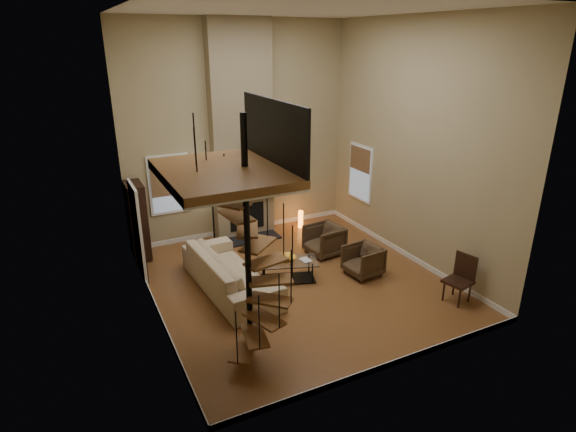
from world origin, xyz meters
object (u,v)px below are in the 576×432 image
accent_lamp (301,219)px  hutch (137,221)px  armchair_near (327,240)px  side_chair (461,277)px  floor_lamp (212,196)px  sofa (229,272)px  armchair_far (365,260)px  coffee_table (287,268)px

accent_lamp → hutch: bearing=179.4°
armchair_near → side_chair: side_chair is taller
armchair_near → floor_lamp: 3.00m
sofa → side_chair: (4.02, -2.52, 0.13)m
armchair_far → coffee_table: armchair_far is taller
hutch → coffee_table: 3.81m
armchair_near → floor_lamp: (-2.42, 1.43, 1.06)m
armchair_near → coffee_table: size_ratio=0.57×
hutch → accent_lamp: 4.43m
armchair_far → accent_lamp: armchair_far is taller
armchair_near → floor_lamp: floor_lamp is taller
armchair_near → accent_lamp: size_ratio=1.71×
sofa → floor_lamp: (0.34, 2.05, 1.02)m
sofa → side_chair: side_chair is taller
sofa → accent_lamp: sofa is taller
accent_lamp → side_chair: 5.01m
armchair_far → coffee_table: bearing=-113.6°
floor_lamp → accent_lamp: 2.88m
sofa → armchair_near: size_ratio=3.51×
sofa → armchair_near: (2.76, 0.62, -0.04)m
sofa → accent_lamp: 3.79m
floor_lamp → hutch: bearing=168.1°
hutch → accent_lamp: (4.37, -0.04, -0.70)m
coffee_table → armchair_far: bearing=-17.6°
sofa → coffee_table: sofa is taller
hutch → coffee_table: bearing=-44.5°
floor_lamp → side_chair: 5.93m
hutch → accent_lamp: hutch is taller
side_chair → armchair_far: bearing=121.0°
hutch → armchair_near: size_ratio=2.22×
coffee_table → floor_lamp: (-0.93, 2.26, 1.13)m
coffee_table → accent_lamp: accent_lamp is taller
hutch → accent_lamp: bearing=-0.6°
armchair_near → side_chair: size_ratio=0.82×
coffee_table → accent_lamp: size_ratio=2.97×
hutch → coffee_table: (2.68, -2.63, -0.67)m
armchair_far → sofa: bearing=-110.2°
hutch → armchair_near: hutch is taller
side_chair → floor_lamp: bearing=128.9°
sofa → side_chair: size_ratio=2.88×
armchair_near → floor_lamp: size_ratio=0.48×
sofa → hutch: bearing=26.4°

